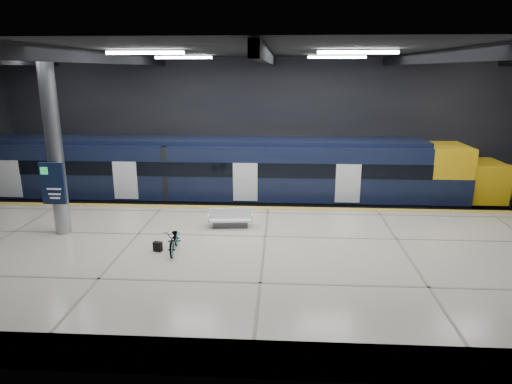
{
  "coord_description": "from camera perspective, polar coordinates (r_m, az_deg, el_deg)",
  "views": [
    {
      "loc": [
        0.61,
        -17.58,
        7.33
      ],
      "look_at": [
        -0.51,
        1.5,
        2.2
      ],
      "focal_mm": 32.0,
      "sensor_mm": 36.0,
      "label": 1
    }
  ],
  "objects": [
    {
      "name": "info_column",
      "position": [
        18.87,
        -23.92,
        5.0
      ],
      "size": [
        0.9,
        0.78,
        6.9
      ],
      "color": "#9EA0A5",
      "rests_on": "platform"
    },
    {
      "name": "bench",
      "position": [
        18.71,
        -3.22,
        -3.54
      ],
      "size": [
        1.87,
        0.91,
        0.8
      ],
      "rotation": [
        0.0,
        0.0,
        0.09
      ],
      "color": "#595B60",
      "rests_on": "platform"
    },
    {
      "name": "rails",
      "position": [
        24.2,
        1.76,
        -2.41
      ],
      "size": [
        30.0,
        1.52,
        0.16
      ],
      "color": "gray",
      "rests_on": "ground"
    },
    {
      "name": "pannier_bag",
      "position": [
        16.64,
        -12.18,
        -6.68
      ],
      "size": [
        0.34,
        0.25,
        0.35
      ],
      "primitive_type": "cube",
      "rotation": [
        0.0,
        0.0,
        -0.27
      ],
      "color": "black",
      "rests_on": "platform"
    },
    {
      "name": "ground",
      "position": [
        19.06,
        1.28,
        -7.6
      ],
      "size": [
        30.0,
        30.0,
        0.0
      ],
      "primitive_type": "plane",
      "color": "black",
      "rests_on": "ground"
    },
    {
      "name": "platform",
      "position": [
        16.54,
        0.96,
        -9.17
      ],
      "size": [
        30.0,
        11.0,
        1.1
      ],
      "primitive_type": "cube",
      "color": "beige",
      "rests_on": "ground"
    },
    {
      "name": "room_shell",
      "position": [
        17.66,
        1.38,
        9.79
      ],
      "size": [
        30.1,
        16.1,
        8.05
      ],
      "color": "black",
      "rests_on": "ground"
    },
    {
      "name": "train",
      "position": [
        23.86,
        -3.97,
        2.23
      ],
      "size": [
        29.4,
        2.84,
        3.79
      ],
      "color": "black",
      "rests_on": "ground"
    },
    {
      "name": "safety_strip",
      "position": [
        21.27,
        1.57,
        -2.0
      ],
      "size": [
        30.0,
        0.4,
        0.01
      ],
      "primitive_type": "cube",
      "color": "gold",
      "rests_on": "platform"
    },
    {
      "name": "bicycle",
      "position": [
        16.39,
        -10.2,
        -5.89
      ],
      "size": [
        0.74,
        1.74,
        0.89
      ],
      "primitive_type": "imported",
      "rotation": [
        0.0,
        0.0,
        0.09
      ],
      "color": "#99999E",
      "rests_on": "platform"
    }
  ]
}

